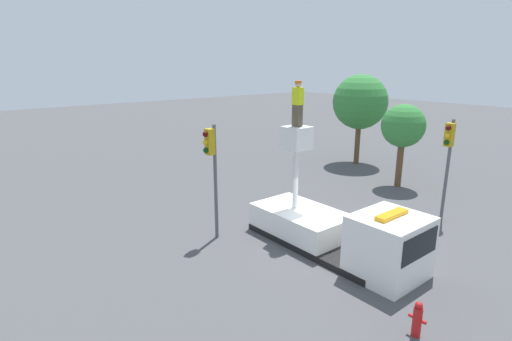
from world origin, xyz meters
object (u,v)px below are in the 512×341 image
(traffic_light_pole, at_px, (212,159))
(traffic_cone_rear, at_px, (266,205))
(traffic_light_across, at_px, (448,150))
(bucket_truck, at_px, (335,231))
(fire_hydrant, at_px, (417,319))
(worker, at_px, (298,104))
(tree_right_bg, at_px, (403,127))
(tree_left_bg, at_px, (360,102))

(traffic_light_pole, xyz_separation_m, traffic_cone_rear, (-0.88, 3.53, -2.94))
(traffic_light_pole, relative_size, traffic_light_across, 1.01)
(bucket_truck, height_order, fire_hydrant, bucket_truck)
(worker, distance_m, tree_right_bg, 9.52)
(fire_hydrant, bearing_deg, traffic_light_across, 113.29)
(bucket_truck, bearing_deg, fire_hydrant, -24.68)
(fire_hydrant, height_order, traffic_cone_rear, fire_hydrant)
(worker, xyz_separation_m, tree_left_bg, (-5.83, 11.83, -1.09))
(worker, xyz_separation_m, traffic_light_pole, (-1.74, -2.87, -2.09))
(traffic_light_across, distance_m, traffic_cone_rear, 8.44)
(traffic_light_across, height_order, fire_hydrant, traffic_light_across)
(fire_hydrant, bearing_deg, tree_right_bg, 123.90)
(traffic_cone_rear, relative_size, tree_left_bg, 0.13)
(worker, relative_size, tree_right_bg, 0.37)
(worker, height_order, tree_right_bg, worker)
(worker, distance_m, traffic_cone_rear, 5.71)
(bucket_truck, distance_m, traffic_light_across, 6.62)
(fire_hydrant, relative_size, traffic_cone_rear, 1.28)
(tree_left_bg, distance_m, tree_right_bg, 5.56)
(traffic_cone_rear, relative_size, tree_right_bg, 0.16)
(traffic_light_pole, distance_m, tree_left_bg, 15.29)
(worker, xyz_separation_m, traffic_cone_rear, (-2.62, 0.66, -5.03))
(worker, bearing_deg, traffic_light_across, 62.53)
(bucket_truck, xyz_separation_m, traffic_light_across, (0.99, 6.08, 2.43))
(bucket_truck, distance_m, tree_left_bg, 14.69)
(bucket_truck, distance_m, tree_right_bg, 10.14)
(traffic_light_pole, height_order, traffic_cone_rear, traffic_light_pole)
(traffic_cone_rear, xyz_separation_m, tree_left_bg, (-3.21, 11.17, 3.94))
(traffic_light_pole, bearing_deg, fire_hydrant, 5.46)
(worker, bearing_deg, traffic_light_pole, -121.17)
(traffic_light_pole, height_order, tree_left_bg, tree_left_bg)
(traffic_light_across, height_order, traffic_cone_rear, traffic_light_across)
(traffic_light_pole, distance_m, fire_hydrant, 8.90)
(traffic_light_pole, bearing_deg, traffic_light_across, 61.31)
(traffic_light_across, bearing_deg, bucket_truck, -99.27)
(tree_left_bg, bearing_deg, traffic_light_pole, -74.44)
(worker, bearing_deg, fire_hydrant, -17.23)
(bucket_truck, relative_size, tree_left_bg, 1.14)
(traffic_light_pole, xyz_separation_m, traffic_light_across, (4.90, 8.95, -0.04))
(traffic_cone_rear, bearing_deg, worker, -14.07)
(traffic_light_across, xyz_separation_m, tree_left_bg, (-8.99, 5.75, 1.04))
(traffic_light_pole, relative_size, traffic_cone_rear, 5.99)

